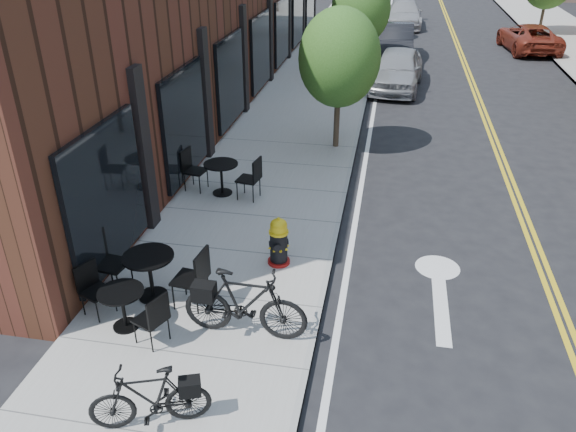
# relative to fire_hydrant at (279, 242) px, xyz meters

# --- Properties ---
(ground) EXTENTS (120.00, 120.00, 0.00)m
(ground) POSITION_rel_fire_hydrant_xyz_m (1.00, -2.72, -0.58)
(ground) COLOR black
(ground) RESTS_ON ground
(sidewalk_near) EXTENTS (4.00, 70.00, 0.12)m
(sidewalk_near) POSITION_rel_fire_hydrant_xyz_m (-1.00, 7.28, -0.52)
(sidewalk_near) COLOR #9E9B93
(sidewalk_near) RESTS_ON ground
(tree_near_a) EXTENTS (2.20, 2.20, 3.81)m
(tree_near_a) POSITION_rel_fire_hydrant_xyz_m (0.40, 6.28, 2.02)
(tree_near_a) COLOR #382B1E
(tree_near_a) RESTS_ON sidewalk_near
(tree_near_b) EXTENTS (2.30, 2.30, 3.98)m
(tree_near_b) POSITION_rel_fire_hydrant_xyz_m (0.40, 14.28, 2.13)
(tree_near_b) COLOR #382B1E
(tree_near_b) RESTS_ON sidewalk_near
(fire_hydrant) EXTENTS (0.56, 0.56, 0.97)m
(fire_hydrant) POSITION_rel_fire_hydrant_xyz_m (0.00, 0.00, 0.00)
(fire_hydrant) COLOR maroon
(fire_hydrant) RESTS_ON sidewalk_near
(bicycle_left) EXTENTS (1.61, 0.93, 0.94)m
(bicycle_left) POSITION_rel_fire_hydrant_xyz_m (-0.86, -4.07, 0.01)
(bicycle_left) COLOR black
(bicycle_left) RESTS_ON sidewalk_near
(bicycle_right) EXTENTS (1.98, 0.58, 1.18)m
(bicycle_right) POSITION_rel_fire_hydrant_xyz_m (-0.10, -2.12, 0.13)
(bicycle_right) COLOR black
(bicycle_right) RESTS_ON sidewalk_near
(bistro_set_a) EXTENTS (1.70, 1.07, 0.91)m
(bistro_set_a) POSITION_rel_fire_hydrant_xyz_m (-2.06, -2.29, -0.01)
(bistro_set_a) COLOR black
(bistro_set_a) RESTS_ON sidewalk_near
(bistro_set_b) EXTENTS (2.05, 0.97, 1.09)m
(bistro_set_b) POSITION_rel_fire_hydrant_xyz_m (-1.94, -1.45, 0.09)
(bistro_set_b) COLOR black
(bistro_set_b) RESTS_ON sidewalk_near
(bistro_set_c) EXTENTS (1.90, 0.93, 1.00)m
(bistro_set_c) POSITION_rel_fire_hydrant_xyz_m (-1.91, 2.70, 0.04)
(bistro_set_c) COLOR black
(bistro_set_c) RESTS_ON sidewalk_near
(parked_car_a) EXTENTS (2.18, 4.57, 1.51)m
(parked_car_a) POSITION_rel_fire_hydrant_xyz_m (1.99, 13.03, 0.17)
(parked_car_a) COLOR gray
(parked_car_a) RESTS_ON ground
(parked_car_b) EXTENTS (1.66, 4.72, 1.55)m
(parked_car_b) POSITION_rel_fire_hydrant_xyz_m (1.80, 17.98, 0.19)
(parked_car_b) COLOR black
(parked_car_b) RESTS_ON ground
(parked_car_c) EXTENTS (2.09, 5.00, 1.44)m
(parked_car_c) POSITION_rel_fire_hydrant_xyz_m (2.19, 26.72, 0.14)
(parked_car_c) COLOR #9E9FA3
(parked_car_c) RESTS_ON ground
(parked_car_far) EXTENTS (2.66, 4.89, 1.30)m
(parked_car_far) POSITION_rel_fire_hydrant_xyz_m (8.21, 20.98, 0.07)
(parked_car_far) COLOR maroon
(parked_car_far) RESTS_ON ground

